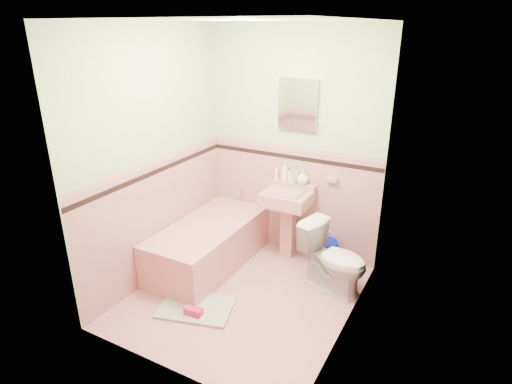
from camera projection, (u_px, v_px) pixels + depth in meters
The scene contains 32 objects.
floor at pixel (244, 295), 4.14m from camera, with size 2.20×2.20×0.00m, color tan.
ceiling at pixel (240, 20), 3.22m from camera, with size 2.20×2.20×0.00m, color white.
wall_back at pixel (293, 145), 4.58m from camera, with size 2.50×2.50×0.00m, color beige.
wall_front at pixel (159, 223), 2.78m from camera, with size 2.50×2.50×0.00m, color beige.
wall_left at pixel (154, 159), 4.12m from camera, with size 2.50×2.50×0.00m, color beige.
wall_right at pixel (355, 195), 3.24m from camera, with size 2.50×2.50×0.00m, color beige.
wainscot_back at pixel (291, 201), 4.81m from camera, with size 2.00×2.00×0.00m, color tan.
wainscot_front at pixel (167, 304), 3.03m from camera, with size 2.00×2.00×0.00m, color tan.
wainscot_left at pixel (160, 219), 4.35m from camera, with size 2.20×2.20×0.00m, color tan.
wainscot_right at pixel (347, 268), 3.48m from camera, with size 2.20×2.20×0.00m, color tan.
accent_back at pixel (292, 157), 4.61m from camera, with size 2.00×2.00×0.00m, color black.
accent_front at pixel (162, 239), 2.84m from camera, with size 2.00×2.00×0.00m, color black.
accent_left at pixel (156, 172), 4.16m from camera, with size 2.20×2.20×0.00m, color black.
accent_right at pixel (351, 210), 3.29m from camera, with size 2.20×2.20×0.00m, color black.
cap_back at pixel (292, 148), 4.57m from camera, with size 2.00×2.00×0.00m, color tan.
cap_front at pixel (161, 226), 2.80m from camera, with size 2.00×2.00×0.00m, color tan.
cap_left at pixel (156, 162), 4.12m from camera, with size 2.20×2.20×0.00m, color tan.
cap_right at pixel (353, 198), 3.25m from camera, with size 2.20×2.20×0.00m, color tan.
bathtub at pixel (209, 246), 4.60m from camera, with size 0.70×1.50×0.45m, color tan.
tub_faucet at pixel (241, 190), 5.04m from camera, with size 0.04×0.04×0.12m, color silver.
sink at pixel (286, 226), 4.67m from camera, with size 0.51×0.48×0.79m, color tan, non-canonical shape.
sink_faucet at pixel (293, 175), 4.58m from camera, with size 0.02×0.02×0.10m, color silver.
medicine_cabinet at pixel (298, 104), 4.37m from camera, with size 0.43×0.04×0.53m, color white.
soap_dish at pixel (332, 179), 4.45m from camera, with size 0.12×0.07×0.04m, color tan.
soap_bottle_left at pixel (285, 171), 4.66m from camera, with size 0.09×0.09×0.22m, color #B2B2B2.
soap_bottle_mid at pixel (293, 174), 4.62m from camera, with size 0.09×0.09×0.19m, color #B2B2B2.
soap_bottle_right at pixel (303, 177), 4.58m from camera, with size 0.13×0.13×0.17m, color #B2B2B2.
tube at pixel (276, 174), 4.73m from camera, with size 0.04×0.04×0.12m, color white.
toilet at pixel (334, 259), 4.11m from camera, with size 0.38×0.67×0.69m, color white.
bucket at pixel (325, 252), 4.65m from camera, with size 0.27×0.27×0.27m, color #0212BC, non-canonical shape.
bath_mat at pixel (196, 308), 3.93m from camera, with size 0.67×0.45×0.03m, color #9BAC8F.
shoe at pixel (193, 311), 3.80m from camera, with size 0.16×0.08×0.07m, color #BF1E59.
Camera 1 is at (1.76, -3.00, 2.46)m, focal length 29.63 mm.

